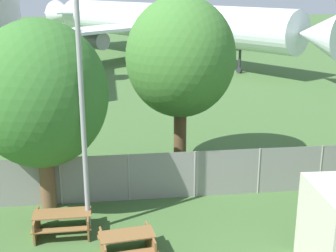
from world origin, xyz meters
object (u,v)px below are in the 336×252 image
(tree_left_of_cabin, at_px, (41,95))
(picnic_bench_near_cabin, at_px, (63,220))
(picnic_bench_open_grass, at_px, (127,243))
(airplane, at_px, (157,22))
(tree_far_right, at_px, (181,58))

(tree_left_of_cabin, bearing_deg, picnic_bench_near_cabin, -71.74)
(picnic_bench_near_cabin, height_order, tree_left_of_cabin, tree_left_of_cabin)
(picnic_bench_near_cabin, relative_size, picnic_bench_open_grass, 1.05)
(airplane, xyz_separation_m, picnic_bench_open_grass, (-5.05, -38.82, -3.59))
(airplane, distance_m, picnic_bench_open_grass, 39.31)
(picnic_bench_open_grass, relative_size, tree_far_right, 0.24)
(picnic_bench_near_cabin, bearing_deg, tree_far_right, 48.55)
(picnic_bench_open_grass, bearing_deg, tree_far_right, 69.02)
(picnic_bench_open_grass, xyz_separation_m, tree_far_right, (2.69, 7.00, 4.49))
(tree_far_right, bearing_deg, airplane, 85.76)
(picnic_bench_open_grass, distance_m, tree_left_of_cabin, 5.96)
(picnic_bench_open_grass, distance_m, tree_far_right, 8.74)
(airplane, distance_m, picnic_bench_near_cabin, 38.02)
(picnic_bench_near_cabin, height_order, picnic_bench_open_grass, same)
(airplane, relative_size, tree_left_of_cabin, 5.34)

